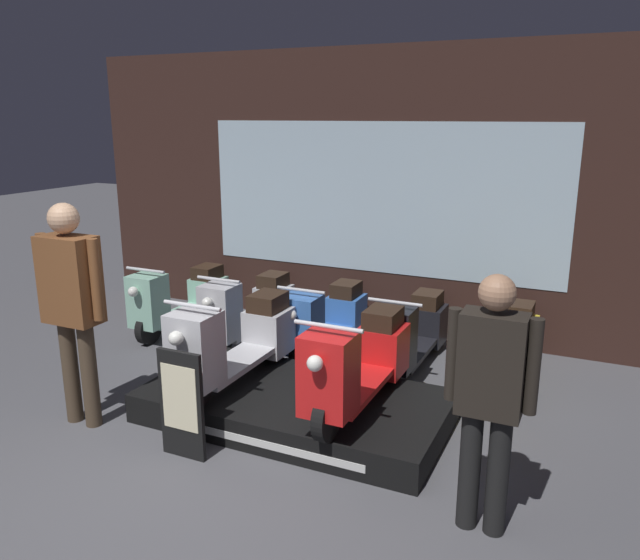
% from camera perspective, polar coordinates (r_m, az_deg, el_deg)
% --- Properties ---
extents(ground_plane, '(30.00, 30.00, 0.00)m').
position_cam_1_polar(ground_plane, '(4.34, -14.96, -20.42)').
color(ground_plane, '#4C4C51').
extents(shop_wall_back, '(7.63, 0.09, 3.20)m').
position_cam_1_polar(shop_wall_back, '(7.17, 5.34, 7.84)').
color(shop_wall_back, '#331E19').
rests_on(shop_wall_back, ground_plane).
extents(display_platform, '(2.49, 1.28, 0.25)m').
position_cam_1_polar(display_platform, '(5.30, -2.30, -11.42)').
color(display_platform, black).
rests_on(display_platform, ground_plane).
extents(scooter_display_left, '(0.51, 1.62, 0.86)m').
position_cam_1_polar(scooter_display_left, '(5.38, -7.65, -5.58)').
color(scooter_display_left, black).
rests_on(scooter_display_left, display_platform).
extents(scooter_display_right, '(0.51, 1.62, 0.86)m').
position_cam_1_polar(scooter_display_right, '(4.90, 3.58, -7.56)').
color(scooter_display_right, black).
rests_on(scooter_display_right, display_platform).
extents(scooter_backrow_0, '(0.51, 1.62, 0.86)m').
position_cam_1_polar(scooter_backrow_0, '(7.57, -12.58, -1.68)').
color(scooter_backrow_0, black).
rests_on(scooter_backrow_0, ground_plane).
extents(scooter_backrow_1, '(0.51, 1.62, 0.86)m').
position_cam_1_polar(scooter_backrow_1, '(7.05, -6.45, -2.64)').
color(scooter_backrow_1, black).
rests_on(scooter_backrow_1, ground_plane).
extents(scooter_backrow_2, '(0.51, 1.62, 0.86)m').
position_cam_1_polar(scooter_backrow_2, '(6.63, 0.56, -3.70)').
color(scooter_backrow_2, black).
rests_on(scooter_backrow_2, ground_plane).
extents(scooter_backrow_3, '(0.51, 1.62, 0.86)m').
position_cam_1_polar(scooter_backrow_3, '(6.32, 8.41, -4.81)').
color(scooter_backrow_3, black).
rests_on(scooter_backrow_3, ground_plane).
extents(scooter_backrow_4, '(0.51, 1.62, 0.86)m').
position_cam_1_polar(scooter_backrow_4, '(6.14, 16.91, -5.92)').
color(scooter_backrow_4, black).
rests_on(scooter_backrow_4, ground_plane).
extents(person_left_browsing, '(0.61, 0.25, 1.83)m').
position_cam_1_polar(person_left_browsing, '(5.27, -21.76, -1.30)').
color(person_left_browsing, '#473828').
rests_on(person_left_browsing, ground_plane).
extents(person_right_browsing, '(0.53, 0.21, 1.62)m').
position_cam_1_polar(person_right_browsing, '(3.80, 15.27, -9.62)').
color(person_right_browsing, black).
rests_on(person_right_browsing, ground_plane).
extents(price_sign_board, '(0.37, 0.04, 0.84)m').
position_cam_1_polar(price_sign_board, '(4.75, -12.55, -11.04)').
color(price_sign_board, black).
rests_on(price_sign_board, ground_plane).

